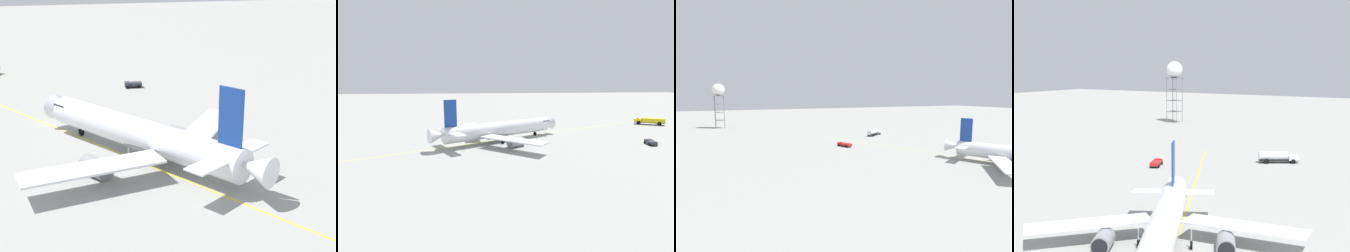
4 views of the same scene
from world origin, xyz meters
TOP-DOWN VIEW (x-y plane):
  - ground_plane at (0.00, 0.00)m, footprint 600.00×600.00m
  - airliner_main at (4.26, -2.50)m, footprint 36.78×34.08m
  - baggage_truck_truck at (43.08, -12.22)m, footprint 2.51×3.82m
  - fire_tender_truck at (64.67, 17.95)m, footprint 10.42×7.91m
  - taxiway_centreline at (8.65, 0.88)m, footprint 144.59×69.05m

SIDE VIEW (x-z plane):
  - ground_plane at x=0.00m, z-range 0.00..0.00m
  - taxiway_centreline at x=8.65m, z-range 0.00..0.01m
  - baggage_truck_truck at x=43.08m, z-range 0.10..1.32m
  - fire_tender_truck at x=64.67m, z-range 0.29..2.79m
  - airliner_main at x=4.26m, z-range -2.98..9.13m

